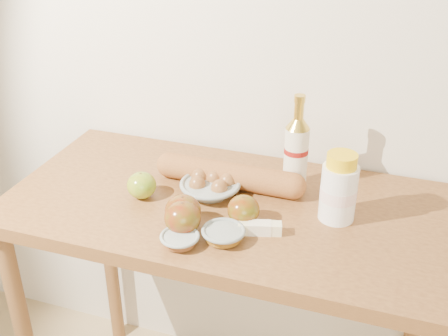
% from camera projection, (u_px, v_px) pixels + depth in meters
% --- Properties ---
extents(back_wall, '(3.50, 0.02, 2.60)m').
position_uv_depth(back_wall, '(265.00, 25.00, 1.60)').
color(back_wall, silver).
rests_on(back_wall, ground).
extents(table, '(1.20, 0.60, 0.90)m').
position_uv_depth(table, '(227.00, 240.00, 1.57)').
color(table, '#915E2E').
rests_on(table, ground).
extents(bourbon_bottle, '(0.09, 0.09, 0.27)m').
position_uv_depth(bourbon_bottle, '(296.00, 151.00, 1.53)').
color(bourbon_bottle, beige).
rests_on(bourbon_bottle, table).
extents(cream_bottle, '(0.11, 0.11, 0.18)m').
position_uv_depth(cream_bottle, '(339.00, 189.00, 1.40)').
color(cream_bottle, white).
rests_on(cream_bottle, table).
extents(egg_bowl, '(0.17, 0.17, 0.06)m').
position_uv_depth(egg_bowl, '(211.00, 186.00, 1.54)').
color(egg_bowl, gray).
rests_on(egg_bowl, table).
extents(baguette, '(0.44, 0.08, 0.07)m').
position_uv_depth(baguette, '(229.00, 175.00, 1.57)').
color(baguette, '#AA6A34').
rests_on(baguette, table).
extents(apple_yellowgreen, '(0.10, 0.10, 0.07)m').
position_uv_depth(apple_yellowgreen, '(142.00, 185.00, 1.52)').
color(apple_yellowgreen, '#A79B21').
rests_on(apple_yellowgreen, table).
extents(apple_redgreen_front, '(0.12, 0.12, 0.08)m').
position_uv_depth(apple_redgreen_front, '(183.00, 218.00, 1.37)').
color(apple_redgreen_front, maroon).
rests_on(apple_redgreen_front, table).
extents(apple_redgreen_right, '(0.09, 0.09, 0.08)m').
position_uv_depth(apple_redgreen_right, '(243.00, 210.00, 1.41)').
color(apple_redgreen_right, '#900F07').
rests_on(apple_redgreen_right, table).
extents(sugar_bowl, '(0.12, 0.12, 0.03)m').
position_uv_depth(sugar_bowl, '(180.00, 239.00, 1.34)').
color(sugar_bowl, '#97A59F').
rests_on(sugar_bowl, table).
extents(syrup_bowl, '(0.11, 0.11, 0.03)m').
position_uv_depth(syrup_bowl, '(223.00, 234.00, 1.35)').
color(syrup_bowl, gray).
rests_on(syrup_bowl, table).
extents(butter_stick, '(0.11, 0.06, 0.03)m').
position_uv_depth(butter_stick, '(260.00, 228.00, 1.38)').
color(butter_stick, '#EEE9B8').
rests_on(butter_stick, table).
extents(apple_extra, '(0.12, 0.12, 0.08)m').
position_uv_depth(apple_extra, '(183.00, 211.00, 1.39)').
color(apple_extra, maroon).
rests_on(apple_extra, table).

